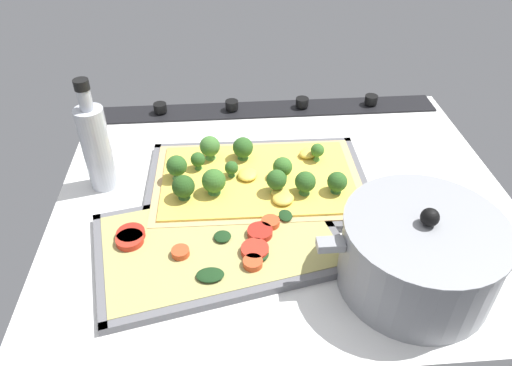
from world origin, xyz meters
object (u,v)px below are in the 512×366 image
(baking_tray_back, at_px, (219,244))
(baking_tray_front, at_px, (258,184))
(veggie_pizza_back, at_px, (218,241))
(oil_bottle, at_px, (96,146))
(broccoli_pizza, at_px, (254,177))
(cooking_pot, at_px, (419,254))

(baking_tray_back, bearing_deg, baking_tray_front, -116.31)
(baking_tray_back, relative_size, veggie_pizza_back, 1.08)
(baking_tray_front, relative_size, oil_bottle, 1.91)
(broccoli_pizza, bearing_deg, cooking_pot, 131.41)
(broccoli_pizza, bearing_deg, oil_bottle, -5.81)
(broccoli_pizza, height_order, oil_bottle, oil_bottle)
(veggie_pizza_back, xyz_separation_m, cooking_pot, (-0.27, 0.09, 0.04))
(baking_tray_front, xyz_separation_m, broccoli_pizza, (0.01, 0.00, 0.02))
(baking_tray_front, distance_m, veggie_pizza_back, 0.16)
(baking_tray_front, height_order, cooking_pot, cooking_pot)
(baking_tray_front, bearing_deg, baking_tray_back, 63.69)
(baking_tray_front, bearing_deg, cooking_pot, 130.18)
(broccoli_pizza, height_order, veggie_pizza_back, broccoli_pizza)
(cooking_pot, relative_size, oil_bottle, 1.39)
(cooking_pot, bearing_deg, veggie_pizza_back, -18.37)
(baking_tray_back, xyz_separation_m, cooking_pot, (-0.27, 0.09, 0.05))
(broccoli_pizza, relative_size, cooking_pot, 1.29)
(broccoli_pizza, bearing_deg, veggie_pizza_back, 65.37)
(baking_tray_back, height_order, oil_bottle, oil_bottle)
(baking_tray_front, distance_m, cooking_pot, 0.31)
(cooking_pot, distance_m, oil_bottle, 0.53)
(broccoli_pizza, xyz_separation_m, oil_bottle, (0.26, -0.03, 0.06))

